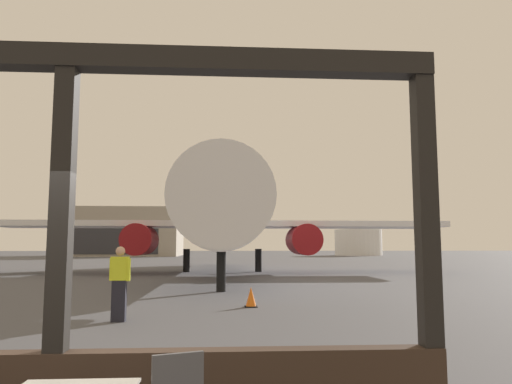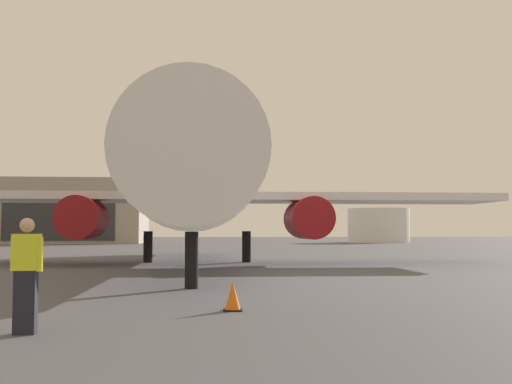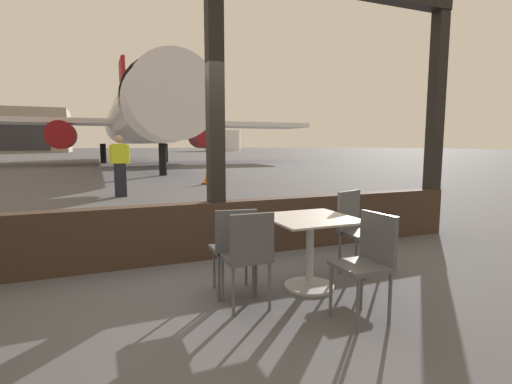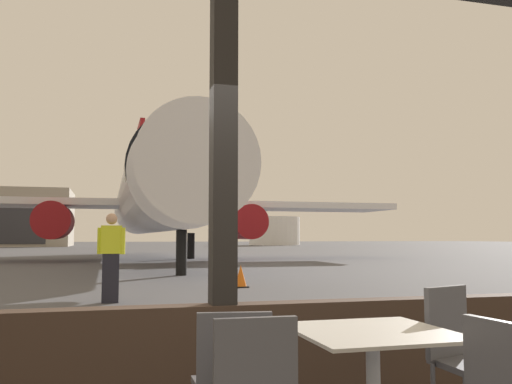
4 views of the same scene
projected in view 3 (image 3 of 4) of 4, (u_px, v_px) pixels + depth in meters
ground_plane at (110, 158)px, 41.82m from camera, size 220.00×220.00×0.00m
window_frame at (216, 158)px, 4.98m from camera, size 7.71×0.24×3.82m
dining_table at (310, 245)px, 3.97m from camera, size 0.86×0.86×0.74m
cafe_chair_window_left at (248, 251)px, 3.44m from camera, size 0.41×0.41×0.90m
cafe_chair_window_right at (355, 225)px, 4.48m from camera, size 0.49×0.49×0.94m
cafe_chair_aisle_left at (234, 244)px, 3.75m from camera, size 0.44×0.44×0.88m
cafe_chair_aisle_right at (368, 256)px, 3.24m from camera, size 0.41×0.41×0.91m
airplane at (137, 118)px, 28.76m from camera, size 28.60×30.86×10.29m
ground_crew_worker at (120, 165)px, 10.89m from camera, size 0.53×0.28×1.74m
traffic_cone at (207, 177)px, 14.47m from camera, size 0.36×0.36×0.57m
distant_hangar at (14, 131)px, 70.04m from camera, size 18.35×13.31×7.80m
fuel_storage_tank at (222, 141)px, 86.24m from camera, size 8.11×8.11×4.48m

